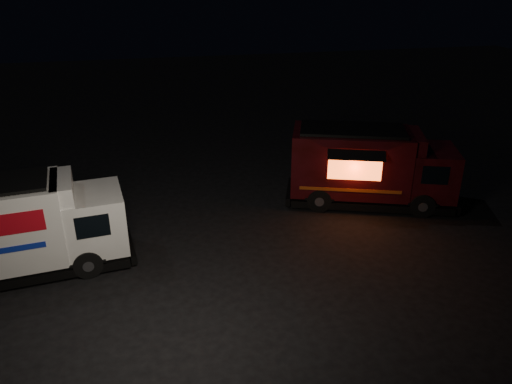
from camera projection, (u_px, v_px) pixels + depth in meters
name	position (u px, v px, depth m)	size (l,w,h in m)	color
ground	(204.00, 267.00, 15.34)	(80.00, 80.00, 0.00)	black
white_truck	(15.00, 228.00, 14.57)	(6.52, 2.23, 2.96)	silver
red_truck	(372.00, 167.00, 19.02)	(6.42, 2.36, 2.99)	#390A10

